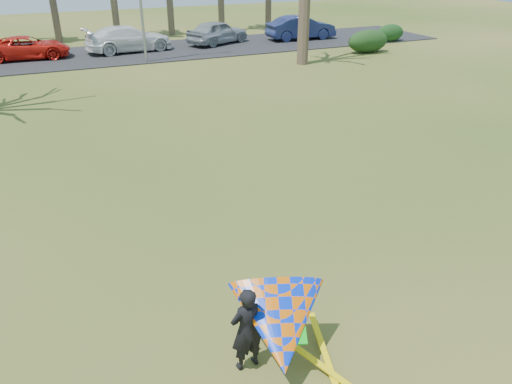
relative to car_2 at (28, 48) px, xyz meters
name	(u,v)px	position (x,y,z in m)	size (l,w,h in m)	color
ground	(297,282)	(4.09, -25.53, -0.71)	(100.00, 100.00, 0.00)	#22480F
parking_strip	(103,55)	(4.09, -0.53, -0.68)	(46.00, 7.00, 0.06)	black
hedge_near	(368,41)	(19.44, -6.22, -0.01)	(2.79, 1.26, 1.39)	black
hedge_far	(390,33)	(23.16, -3.59, -0.11)	(2.14, 1.01, 1.19)	black
car_2	(28,48)	(0.00, 0.00, 0.00)	(2.15, 4.66, 1.30)	red
car_3	(129,39)	(5.84, -0.09, 0.13)	(2.17, 5.34, 1.55)	white
car_4	(217,32)	(11.84, 0.25, 0.12)	(1.82, 4.52, 1.54)	#90969D
car_5	(301,28)	(17.84, -0.43, 0.15)	(1.69, 4.84, 1.59)	#19224D
kite_flyer	(278,326)	(2.74, -27.37, 0.13)	(2.13, 2.39, 2.02)	black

